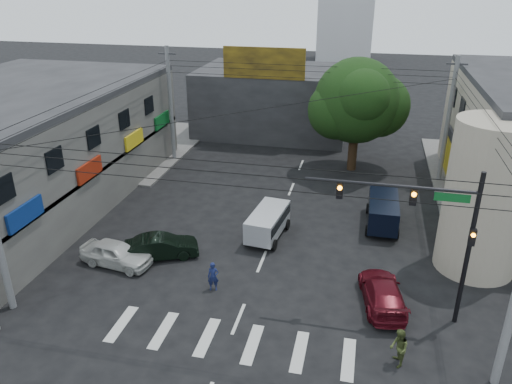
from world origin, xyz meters
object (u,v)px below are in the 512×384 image
(traffic_officer, at_px, (213,277))
(traffic_gantry, at_px, (431,222))
(utility_pole_far_left, at_px, (171,105))
(white_compact, at_px, (116,254))
(navy_van, at_px, (383,212))
(maroon_sedan, at_px, (382,293))
(utility_pole_far_right, at_px, (448,121))
(silver_minivan, at_px, (268,224))
(street_tree, at_px, (357,101))
(pedestrian_olive, at_px, (399,348))
(dark_sedan, at_px, (162,247))

(traffic_officer, bearing_deg, traffic_gantry, -12.14)
(utility_pole_far_left, bearing_deg, white_compact, -79.34)
(utility_pole_far_left, relative_size, navy_van, 2.04)
(maroon_sedan, bearing_deg, utility_pole_far_right, -114.33)
(utility_pole_far_left, height_order, navy_van, utility_pole_far_left)
(utility_pole_far_left, distance_m, silver_minivan, 15.69)
(street_tree, distance_m, traffic_officer, 19.55)
(traffic_officer, distance_m, pedestrian_olive, 9.26)
(utility_pole_far_right, height_order, pedestrian_olive, utility_pole_far_right)
(navy_van, bearing_deg, utility_pole_far_left, 63.71)
(utility_pole_far_left, height_order, pedestrian_olive, utility_pole_far_left)
(utility_pole_far_right, xyz_separation_m, white_compact, (-17.98, -16.03, -3.93))
(traffic_gantry, distance_m, utility_pole_far_left, 25.00)
(dark_sedan, xyz_separation_m, maroon_sedan, (11.72, -1.65, -0.02))
(utility_pole_far_left, xyz_separation_m, maroon_sedan, (16.79, -16.43, -3.96))
(maroon_sedan, relative_size, silver_minivan, 1.15)
(street_tree, distance_m, dark_sedan, 19.00)
(traffic_gantry, relative_size, pedestrian_olive, 4.33)
(traffic_gantry, bearing_deg, silver_minivan, 144.59)
(utility_pole_far_left, relative_size, traffic_officer, 6.14)
(utility_pole_far_left, bearing_deg, pedestrian_olive, -49.51)
(utility_pole_far_right, relative_size, dark_sedan, 2.20)
(utility_pole_far_left, height_order, dark_sedan, utility_pole_far_left)
(white_compact, relative_size, traffic_officer, 2.76)
(silver_minivan, bearing_deg, utility_pole_far_left, 48.94)
(traffic_officer, bearing_deg, maroon_sedan, -7.96)
(silver_minivan, relative_size, traffic_officer, 2.69)
(silver_minivan, relative_size, navy_van, 0.89)
(silver_minivan, height_order, navy_van, navy_van)
(traffic_gantry, height_order, utility_pole_far_left, utility_pole_far_left)
(dark_sedan, distance_m, traffic_officer, 4.32)
(maroon_sedan, xyz_separation_m, pedestrian_olive, (0.60, -3.93, 0.19))
(traffic_officer, height_order, pedestrian_olive, pedestrian_olive)
(utility_pole_far_left, height_order, utility_pole_far_right, same)
(utility_pole_far_right, xyz_separation_m, navy_van, (-4.19, -8.23, -3.70))
(silver_minivan, bearing_deg, street_tree, -12.47)
(navy_van, distance_m, traffic_officer, 11.97)
(traffic_gantry, height_order, white_compact, traffic_gantry)
(utility_pole_far_left, distance_m, traffic_officer, 19.55)
(utility_pole_far_right, height_order, navy_van, utility_pole_far_right)
(silver_minivan, height_order, pedestrian_olive, silver_minivan)
(dark_sedan, relative_size, navy_van, 0.92)
(utility_pole_far_right, bearing_deg, silver_minivan, -133.66)
(pedestrian_olive, bearing_deg, utility_pole_far_left, -151.45)
(dark_sedan, xyz_separation_m, pedestrian_olive, (12.31, -5.59, 0.18))
(traffic_gantry, xyz_separation_m, utility_pole_far_left, (-18.32, 17.00, -0.23))
(utility_pole_far_left, xyz_separation_m, silver_minivan, (10.25, -11.26, -3.77))
(utility_pole_far_right, bearing_deg, traffic_gantry, -98.94)
(traffic_gantry, xyz_separation_m, utility_pole_far_right, (2.68, 17.00, -0.23))
(street_tree, relative_size, maroon_sedan, 1.88)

